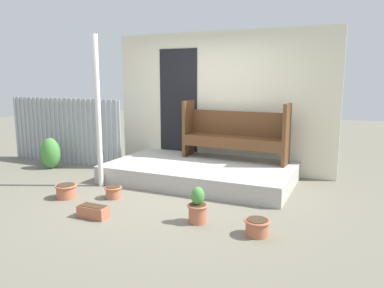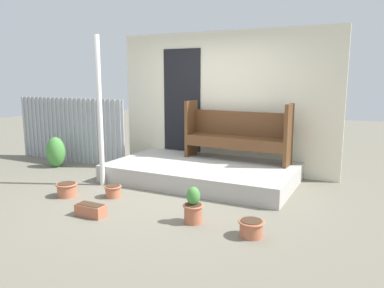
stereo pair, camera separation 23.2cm
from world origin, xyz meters
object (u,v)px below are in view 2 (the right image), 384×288
(bench, at_px, (237,132))
(flower_pot_left, at_px, (67,189))
(flower_pot_middle, at_px, (113,191))
(flower_pot_far_right, at_px, (251,227))
(support_post, at_px, (100,112))
(planter_box_rect, at_px, (91,210))
(flower_pot_right, at_px, (193,207))
(shrub_by_fence, at_px, (56,152))

(bench, relative_size, flower_pot_left, 5.96)
(flower_pot_left, height_order, flower_pot_middle, flower_pot_left)
(bench, bearing_deg, flower_pot_middle, -119.65)
(flower_pot_middle, distance_m, flower_pot_far_right, 2.31)
(support_post, height_order, bench, support_post)
(flower_pot_left, height_order, planter_box_rect, flower_pot_left)
(flower_pot_right, bearing_deg, planter_box_rect, -163.16)
(flower_pot_right, distance_m, shrub_by_fence, 3.98)
(shrub_by_fence, bearing_deg, flower_pot_far_right, -18.22)
(flower_pot_left, relative_size, shrub_by_fence, 0.53)
(bench, xyz_separation_m, flower_pot_right, (0.28, -2.34, -0.60))
(support_post, xyz_separation_m, flower_pot_far_right, (2.82, -0.88, -1.10))
(bench, bearing_deg, flower_pot_left, -127.49)
(flower_pot_middle, xyz_separation_m, flower_pot_far_right, (2.27, -0.44, 0.01))
(flower_pot_left, xyz_separation_m, shrub_by_fence, (-1.57, 1.31, 0.19))
(support_post, height_order, flower_pot_far_right, support_post)
(bench, height_order, flower_pot_middle, bench)
(support_post, bearing_deg, flower_pot_right, -21.21)
(flower_pot_right, height_order, shrub_by_fence, shrub_by_fence)
(support_post, distance_m, flower_pot_right, 2.43)
(support_post, relative_size, flower_pot_left, 7.53)
(flower_pot_far_right, distance_m, shrub_by_fence, 4.72)
(flower_pot_middle, xyz_separation_m, planter_box_rect, (0.23, -0.75, -0.02))
(support_post, xyz_separation_m, shrub_by_fence, (-1.66, 0.60, -0.91))
(bench, distance_m, shrub_by_fence, 3.61)
(flower_pot_far_right, height_order, planter_box_rect, flower_pot_far_right)
(flower_pot_middle, bearing_deg, shrub_by_fence, 154.92)
(flower_pot_right, bearing_deg, support_post, 158.79)
(bench, distance_m, flower_pot_left, 3.01)
(planter_box_rect, distance_m, shrub_by_fence, 3.03)
(bench, relative_size, planter_box_rect, 4.89)
(flower_pot_left, bearing_deg, flower_pot_far_right, -3.24)
(support_post, distance_m, flower_pot_far_right, 3.16)
(bench, distance_m, planter_box_rect, 2.99)
(planter_box_rect, xyz_separation_m, shrub_by_fence, (-2.44, 1.78, 0.22))
(flower_pot_left, distance_m, flower_pot_middle, 0.70)
(support_post, xyz_separation_m, flower_pot_middle, (0.56, -0.44, -1.11))
(support_post, xyz_separation_m, flower_pot_right, (2.06, -0.80, -1.01))
(flower_pot_right, bearing_deg, flower_pot_far_right, -5.90)
(flower_pot_far_right, bearing_deg, flower_pot_middle, 169.04)
(bench, bearing_deg, flower_pot_far_right, -64.50)
(support_post, height_order, flower_pot_middle, support_post)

